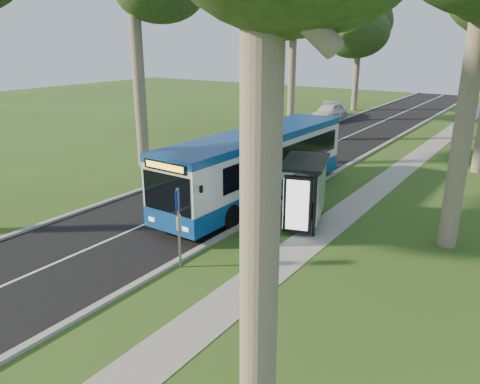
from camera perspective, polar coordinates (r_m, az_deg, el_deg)
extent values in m
plane|color=#2F4F18|center=(17.32, -5.71, -7.49)|extent=(120.00, 120.00, 0.00)
cube|color=black|center=(26.85, 2.12, 2.01)|extent=(7.00, 100.00, 0.02)
cube|color=#9E9B93|center=(25.25, 8.87, 0.86)|extent=(0.25, 100.00, 0.12)
cube|color=#9E9B93|center=(28.77, -3.81, 3.18)|extent=(0.25, 100.00, 0.12)
cube|color=white|center=(26.85, 2.12, 2.03)|extent=(0.12, 100.00, 0.00)
cube|color=gray|center=(24.22, 15.27, -0.45)|extent=(1.50, 100.00, 0.02)
cube|color=white|center=(22.44, 2.22, 3.62)|extent=(2.89, 12.54, 2.96)
cube|color=navy|center=(22.73, 2.19, 1.02)|extent=(2.93, 12.57, 0.83)
cube|color=navy|center=(22.15, 2.26, 6.92)|extent=(2.93, 12.57, 0.33)
cube|color=black|center=(17.61, -8.61, -0.23)|extent=(2.34, 0.11, 1.51)
cube|color=yellow|center=(17.29, -8.85, 3.01)|extent=(1.87, 0.06, 0.23)
cube|color=black|center=(18.17, -8.25, -4.53)|extent=(2.50, 0.18, 0.31)
cylinder|color=black|center=(20.52, -6.34, -1.70)|extent=(0.32, 1.09, 1.08)
cylinder|color=black|center=(19.16, -0.92, -3.05)|extent=(0.32, 1.09, 1.08)
cylinder|color=black|center=(26.38, 4.20, 2.87)|extent=(0.32, 1.09, 1.08)
cylinder|color=black|center=(25.34, 8.82, 2.06)|extent=(0.32, 1.09, 1.08)
cylinder|color=gray|center=(15.84, -7.46, -4.46)|extent=(0.09, 0.09, 2.84)
cube|color=navy|center=(15.47, -7.62, -0.96)|extent=(0.19, 0.38, 0.70)
cylinder|color=yellow|center=(15.44, -7.74, -0.34)|extent=(0.11, 0.24, 0.25)
cube|color=white|center=(15.75, -7.50, -3.69)|extent=(0.18, 0.33, 0.45)
cube|color=black|center=(18.35, 7.68, -1.62)|extent=(0.13, 0.13, 2.62)
cube|color=black|center=(20.67, 11.03, 0.48)|extent=(0.13, 0.13, 2.62)
cube|color=black|center=(19.38, 7.92, 3.69)|extent=(2.63, 3.58, 0.13)
cube|color=silver|center=(19.43, 9.69, -0.26)|extent=(0.86, 2.56, 2.10)
cube|color=black|center=(18.52, 5.71, -1.36)|extent=(1.10, 0.50, 2.31)
cube|color=white|center=(18.45, 5.58, -1.43)|extent=(0.86, 0.29, 2.05)
cube|color=black|center=(20.18, 8.85, -2.36)|extent=(0.96, 1.92, 0.06)
cylinder|color=black|center=(17.83, 1.63, -4.80)|extent=(0.57, 0.57, 1.03)
cylinder|color=black|center=(17.63, 1.64, -3.19)|extent=(0.62, 0.62, 0.06)
imported|color=white|center=(46.10, 10.82, 9.57)|extent=(2.13, 5.05, 1.71)
imported|color=#999CA0|center=(48.46, 11.04, 9.86)|extent=(3.39, 4.91, 1.53)
cylinder|color=#7A6B56|center=(28.70, -12.33, 14.74)|extent=(0.70, 0.70, 11.93)
cylinder|color=#7A6B56|center=(35.58, 1.52, 14.43)|extent=(0.66, 0.66, 10.34)
cylinder|color=#7A6B56|center=(45.19, 6.41, 15.75)|extent=(0.68, 0.68, 11.35)
cylinder|color=#7A6B56|center=(53.33, 14.08, 15.02)|extent=(0.65, 0.65, 10.11)
ellipsoid|color=#213D17|center=(53.36, 14.54, 20.75)|extent=(5.20, 5.20, 6.93)
cylinder|color=#7A6B56|center=(7.32, 2.49, -0.57)|extent=(0.65, 0.65, 10.23)
cylinder|color=#7A6B56|center=(18.21, 26.01, 10.06)|extent=(0.67, 0.67, 10.94)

